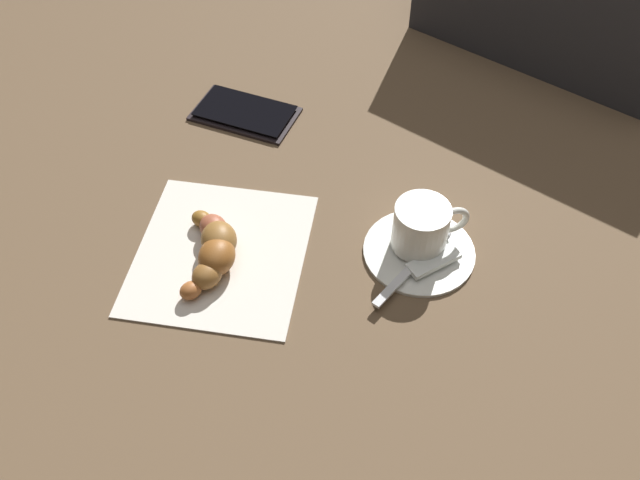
{
  "coord_description": "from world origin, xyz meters",
  "views": [
    {
      "loc": [
        0.15,
        -0.47,
        0.58
      ],
      "look_at": [
        0.01,
        -0.02,
        0.02
      ],
      "focal_mm": 38.9,
      "sensor_mm": 36.0,
      "label": 1
    }
  ],
  "objects_px": {
    "espresso_cup": "(422,226)",
    "cell_phone": "(245,113)",
    "saucer": "(419,250)",
    "croissant": "(214,249)",
    "sugar_packet": "(434,259)",
    "teaspoon": "(425,252)",
    "napkin": "(221,253)"
  },
  "relations": [
    {
      "from": "saucer",
      "to": "croissant",
      "type": "relative_size",
      "value": 1.0
    },
    {
      "from": "napkin",
      "to": "croissant",
      "type": "height_order",
      "value": "croissant"
    },
    {
      "from": "saucer",
      "to": "teaspoon",
      "type": "distance_m",
      "value": 0.01
    },
    {
      "from": "croissant",
      "to": "saucer",
      "type": "bearing_deg",
      "value": 20.55
    },
    {
      "from": "teaspoon",
      "to": "sugar_packet",
      "type": "xyz_separation_m",
      "value": [
        0.01,
        -0.01,
        0.0
      ]
    },
    {
      "from": "teaspoon",
      "to": "napkin",
      "type": "xyz_separation_m",
      "value": [
        -0.21,
        -0.06,
        -0.01
      ]
    },
    {
      "from": "espresso_cup",
      "to": "sugar_packet",
      "type": "height_order",
      "value": "espresso_cup"
    },
    {
      "from": "teaspoon",
      "to": "napkin",
      "type": "height_order",
      "value": "teaspoon"
    },
    {
      "from": "croissant",
      "to": "sugar_packet",
      "type": "bearing_deg",
      "value": 15.9
    },
    {
      "from": "saucer",
      "to": "napkin",
      "type": "bearing_deg",
      "value": -161.69
    },
    {
      "from": "cell_phone",
      "to": "teaspoon",
      "type": "bearing_deg",
      "value": -30.96
    },
    {
      "from": "sugar_packet",
      "to": "croissant",
      "type": "height_order",
      "value": "croissant"
    },
    {
      "from": "espresso_cup",
      "to": "napkin",
      "type": "relative_size",
      "value": 0.39
    },
    {
      "from": "saucer",
      "to": "croissant",
      "type": "height_order",
      "value": "croissant"
    },
    {
      "from": "teaspoon",
      "to": "napkin",
      "type": "relative_size",
      "value": 0.66
    },
    {
      "from": "espresso_cup",
      "to": "croissant",
      "type": "xyz_separation_m",
      "value": [
        -0.2,
        -0.08,
        -0.02
      ]
    },
    {
      "from": "napkin",
      "to": "teaspoon",
      "type": "bearing_deg",
      "value": 16.25
    },
    {
      "from": "espresso_cup",
      "to": "croissant",
      "type": "distance_m",
      "value": 0.22
    },
    {
      "from": "espresso_cup",
      "to": "cell_phone",
      "type": "bearing_deg",
      "value": 150.29
    },
    {
      "from": "saucer",
      "to": "napkin",
      "type": "distance_m",
      "value": 0.21
    },
    {
      "from": "cell_phone",
      "to": "napkin",
      "type": "bearing_deg",
      "value": -74.52
    },
    {
      "from": "teaspoon",
      "to": "napkin",
      "type": "distance_m",
      "value": 0.22
    },
    {
      "from": "napkin",
      "to": "croissant",
      "type": "bearing_deg",
      "value": -101.16
    },
    {
      "from": "napkin",
      "to": "croissant",
      "type": "distance_m",
      "value": 0.02
    },
    {
      "from": "espresso_cup",
      "to": "teaspoon",
      "type": "height_order",
      "value": "espresso_cup"
    },
    {
      "from": "napkin",
      "to": "croissant",
      "type": "relative_size",
      "value": 1.63
    },
    {
      "from": "saucer",
      "to": "cell_phone",
      "type": "height_order",
      "value": "same"
    },
    {
      "from": "saucer",
      "to": "cell_phone",
      "type": "bearing_deg",
      "value": 149.27
    },
    {
      "from": "sugar_packet",
      "to": "croissant",
      "type": "bearing_deg",
      "value": 147.72
    },
    {
      "from": "espresso_cup",
      "to": "napkin",
      "type": "xyz_separation_m",
      "value": [
        -0.2,
        -0.07,
        -0.03
      ]
    },
    {
      "from": "sugar_packet",
      "to": "cell_phone",
      "type": "height_order",
      "value": "sugar_packet"
    },
    {
      "from": "croissant",
      "to": "teaspoon",
      "type": "bearing_deg",
      "value": 18.48
    }
  ]
}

